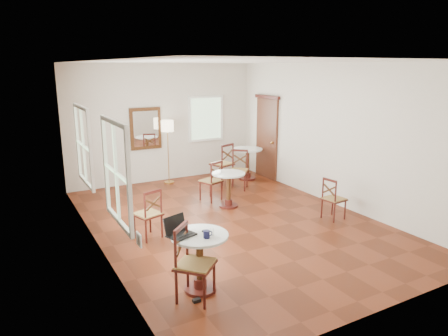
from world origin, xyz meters
name	(u,v)px	position (x,y,z in m)	size (l,w,h in m)	color
ground	(232,221)	(0.00, 0.00, 0.00)	(7.00, 7.00, 0.00)	#5B220F
room_shell	(222,123)	(-0.06, 0.27, 1.89)	(5.02, 7.02, 3.01)	beige
cafe_table_near	(200,256)	(-1.63, -1.99, 0.50)	(0.76, 0.76, 0.80)	#461711
cafe_table_mid	(229,186)	(0.38, 0.79, 0.46)	(0.70, 0.70, 0.74)	#461711
cafe_table_back	(247,160)	(1.92, 2.48, 0.51)	(0.78, 0.78, 0.82)	#461711
chair_near_a	(148,214)	(-1.65, 0.01, 0.44)	(0.52, 0.52, 0.89)	#461711
chair_near_b	(193,263)	(-1.79, -2.13, 0.49)	(0.64, 0.64, 0.99)	#461711
chair_mid_a	(212,181)	(0.27, 1.35, 0.45)	(0.54, 0.54, 0.91)	#461711
chair_mid_b	(333,199)	(1.80, -0.84, 0.41)	(0.42, 0.42, 0.83)	#461711
chair_back_a	(223,164)	(1.15, 2.43, 0.52)	(0.60, 0.60, 1.04)	#461711
chair_back_b	(239,170)	(1.26, 1.83, 0.47)	(0.62, 0.62, 0.95)	#461711
floor_lamp	(167,130)	(-0.04, 3.15, 1.37)	(0.31, 0.31, 1.61)	#BF8C3F
laptop	(179,230)	(-1.87, -1.87, 0.86)	(0.41, 0.38, 0.24)	black
mouse	(205,231)	(-1.54, -1.95, 0.82)	(0.09, 0.05, 0.03)	black
navy_mug	(207,234)	(-1.60, -2.13, 0.85)	(0.13, 0.08, 0.10)	black
water_glass	(212,232)	(-1.50, -2.09, 0.84)	(0.05, 0.05, 0.09)	white
power_adapter	(197,300)	(-1.80, -2.23, 0.02)	(0.10, 0.06, 0.04)	black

